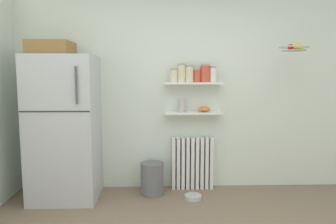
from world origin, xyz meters
The scene contains 16 objects.
back_wall centered at (0.00, 2.05, 1.30)m, with size 7.04×0.10×2.60m, color silver.
refrigerator centered at (-1.52, 1.66, 0.89)m, with size 0.77×0.71×1.87m.
radiator centered at (0.04, 1.92, 0.34)m, with size 0.54×0.12×0.68m.
wall_shelf_lower centered at (0.04, 1.89, 1.00)m, with size 0.73×0.22×0.03m, color white.
wall_shelf_upper centered at (0.04, 1.89, 1.38)m, with size 0.73×0.22×0.03m, color white.
storage_jar_0 centered at (-0.20, 1.89, 1.48)m, with size 0.10×0.10×0.17m.
storage_jar_1 centered at (-0.11, 1.89, 1.51)m, with size 0.10×0.10×0.23m.
storage_jar_2 centered at (-0.01, 1.89, 1.50)m, with size 0.10×0.10×0.21m.
storage_jar_3 centered at (0.09, 1.89, 1.48)m, with size 0.09×0.09×0.18m.
storage_jar_4 centered at (0.19, 1.89, 1.50)m, with size 0.12×0.12×0.22m.
storage_jar_5 centered at (0.29, 1.89, 1.49)m, with size 0.09×0.09×0.20m.
vase centered at (-0.10, 1.89, 1.10)m, with size 0.08×0.08×0.17m, color #B2ADA8.
shelf_bowl centered at (0.18, 1.89, 1.05)m, with size 0.15×0.15×0.07m, color orange.
trash_bin centered at (-0.48, 1.73, 0.20)m, with size 0.29×0.29×0.40m, color slate.
pet_food_bowl centered at (0.01, 1.55, 0.03)m, with size 0.21×0.21×0.05m, color #B7B7BC.
hanging_fruit_basket centered at (1.19, 1.60, 1.80)m, with size 0.34×0.34×0.09m.
Camera 1 is at (-0.41, -2.10, 1.49)m, focal length 33.91 mm.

